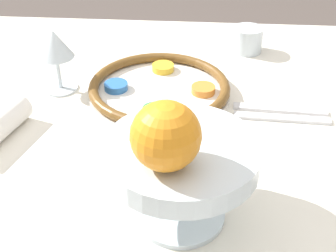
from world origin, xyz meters
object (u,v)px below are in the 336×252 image
(seder_plate, at_px, (159,89))
(cup_near, at_px, (247,40))
(wine_glass, at_px, (55,47))
(fruit_stand, at_px, (181,162))
(orange_fruit, at_px, (166,136))

(seder_plate, relative_size, cup_near, 4.00)
(wine_glass, distance_m, cup_near, 0.45)
(seder_plate, relative_size, fruit_stand, 1.37)
(seder_plate, bearing_deg, cup_near, 139.55)
(fruit_stand, xyz_separation_m, cup_near, (-0.55, 0.13, -0.07))
(seder_plate, xyz_separation_m, fruit_stand, (0.33, 0.06, 0.08))
(orange_fruit, bearing_deg, fruit_stand, 157.26)
(seder_plate, bearing_deg, wine_glass, -92.84)
(orange_fruit, xyz_separation_m, cup_near, (-0.60, 0.15, -0.14))
(seder_plate, xyz_separation_m, orange_fruit, (0.37, 0.04, 0.15))
(seder_plate, bearing_deg, fruit_stand, 10.18)
(wine_glass, bearing_deg, seder_plate, 87.16)
(fruit_stand, height_order, cup_near, fruit_stand)
(fruit_stand, distance_m, orange_fruit, 0.08)
(wine_glass, bearing_deg, cup_near, 118.11)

